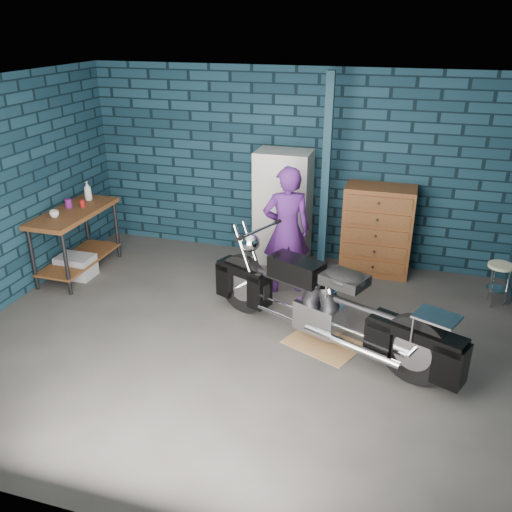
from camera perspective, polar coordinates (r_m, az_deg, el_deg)
The scene contains 15 objects.
ground at distance 6.08m, azimuth -1.75°, elevation -8.86°, with size 6.00×6.00×0.00m, color #484543.
room_walls at distance 5.80m, azimuth -0.25°, elevation 10.10°, with size 6.02×5.01×2.71m.
support_post at distance 7.14m, azimuth 7.33°, elevation 7.98°, with size 0.10×0.10×2.70m, color #122C39.
workbench at distance 7.82m, azimuth -18.30°, elevation 1.41°, with size 0.60×1.40×0.91m, color brown.
drip_mat at distance 6.06m, azimuth 7.10°, elevation -9.10°, with size 0.77×0.58×0.01m, color olive.
motorcycle at distance 5.78m, azimuth 7.38°, elevation -4.42°, with size 2.57×0.70×1.13m, color black, non-canonical shape.
person at distance 6.81m, azimuth 3.24°, elevation 2.69°, with size 0.61×0.40×1.66m, color #4A1C6B.
storage_bin at distance 7.83m, azimuth -18.41°, elevation -1.02°, with size 0.48×0.34×0.30m, color #95989E.
locker at distance 7.69m, azimuth 2.84°, elevation 5.08°, with size 0.76×0.54×1.62m, color beige.
tool_chest at distance 7.57m, azimuth 12.64°, elevation 2.63°, with size 0.92×0.51×1.23m, color brown.
shop_stool at distance 7.29m, azimuth 24.05°, elevation -2.77°, with size 0.30×0.30×0.55m, color beige, non-canonical shape.
cup_a at distance 7.47m, azimuth -20.47°, elevation 4.16°, with size 0.12×0.12×0.09m, color beige.
mug_purple at distance 7.78m, azimuth -19.14°, elevation 5.26°, with size 0.09×0.09×0.12m, color #671B6C.
mug_red at distance 7.76m, azimuth -17.81°, elevation 5.30°, with size 0.07×0.07×0.10m, color #A31915.
bottle at distance 8.01m, azimuth -17.30°, elevation 6.57°, with size 0.11×0.11×0.27m, color #95989E.
Camera 1 is at (1.64, -4.84, 3.29)m, focal length 38.00 mm.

